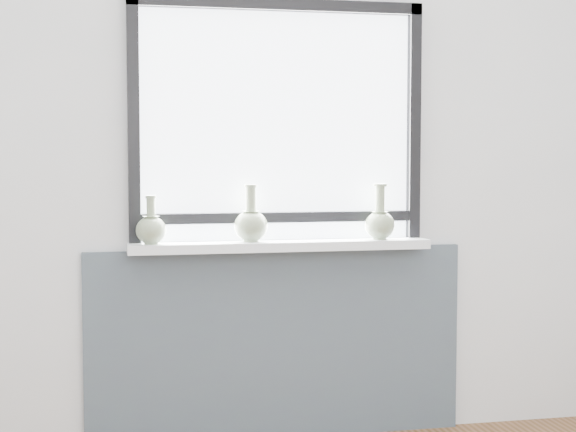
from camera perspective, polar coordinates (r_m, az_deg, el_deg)
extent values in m
cube|color=silver|center=(3.93, -0.78, 4.34)|extent=(3.60, 0.02, 2.60)
cube|color=#425159|center=(3.99, -0.69, -8.26)|extent=(1.70, 0.03, 0.86)
cube|color=white|center=(3.85, -0.49, -1.92)|extent=(1.32, 0.18, 0.04)
cube|color=black|center=(3.81, -9.96, 6.17)|extent=(0.05, 0.06, 1.05)
cube|color=black|center=(4.05, 8.11, 6.06)|extent=(0.05, 0.06, 1.05)
cube|color=black|center=(3.93, -0.65, 13.49)|extent=(1.30, 0.06, 0.05)
cube|color=black|center=(3.89, -0.64, -0.08)|extent=(1.20, 0.05, 0.04)
cube|color=white|center=(3.90, -0.71, 5.81)|extent=(1.20, 0.01, 1.00)
cylinder|color=gray|center=(3.75, -8.83, -1.75)|extent=(0.06, 0.06, 0.01)
ellipsoid|color=gray|center=(3.75, -8.84, -0.91)|extent=(0.13, 0.13, 0.12)
cone|color=gray|center=(3.74, -8.85, -0.22)|extent=(0.07, 0.07, 0.03)
cylinder|color=gray|center=(3.74, -8.86, 0.44)|extent=(0.04, 0.04, 0.09)
cylinder|color=gray|center=(3.74, -8.86, 1.23)|extent=(0.05, 0.05, 0.01)
cylinder|color=gray|center=(3.82, -2.41, -1.61)|extent=(0.07, 0.07, 0.01)
ellipsoid|color=gray|center=(3.81, -2.41, -0.66)|extent=(0.15, 0.15, 0.13)
cone|color=gray|center=(3.81, -2.41, 0.11)|extent=(0.08, 0.08, 0.03)
cylinder|color=gray|center=(3.81, -2.42, 0.96)|extent=(0.05, 0.05, 0.12)
cylinder|color=gray|center=(3.80, -2.42, 1.96)|extent=(0.05, 0.05, 0.01)
cylinder|color=gray|center=(3.94, 5.95, -1.45)|extent=(0.06, 0.06, 0.01)
ellipsoid|color=gray|center=(3.94, 5.96, -0.61)|extent=(0.13, 0.13, 0.12)
cone|color=gray|center=(3.94, 5.96, 0.08)|extent=(0.07, 0.07, 0.03)
cylinder|color=gray|center=(3.93, 5.97, 0.98)|extent=(0.04, 0.04, 0.13)
cylinder|color=gray|center=(3.93, 5.98, 2.00)|extent=(0.06, 0.06, 0.01)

